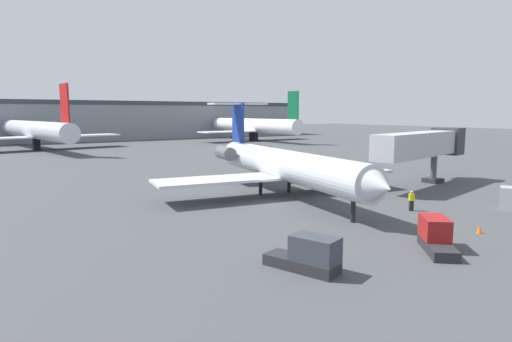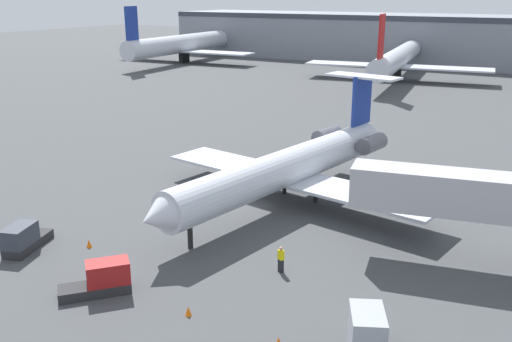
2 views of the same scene
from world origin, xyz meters
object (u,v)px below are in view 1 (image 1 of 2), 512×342
at_px(traffic_cone_mid, 479,229).
at_px(traffic_cone_far, 324,243).
at_px(parked_airliner_centre, 254,126).
at_px(baggage_tug_lead, 309,256).
at_px(baggage_tug_trailing, 436,236).
at_px(parked_airliner_west_mid, 36,131).
at_px(ground_crew_marshaller, 411,201).
at_px(regional_jet, 281,164).
at_px(jet_bridge, 425,144).

height_order(traffic_cone_mid, traffic_cone_far, same).
relative_size(traffic_cone_far, parked_airliner_centre, 0.01).
distance_m(baggage_tug_lead, traffic_cone_far, 4.22).
xyz_separation_m(baggage_tug_trailing, parked_airliner_centre, (45.82, 88.86, 3.42)).
height_order(baggage_tug_lead, traffic_cone_mid, baggage_tug_lead).
relative_size(parked_airliner_west_mid, parked_airliner_centre, 1.08).
relative_size(ground_crew_marshaller, baggage_tug_trailing, 0.43).
height_order(regional_jet, parked_airliner_centre, parked_airliner_centre).
relative_size(traffic_cone_far, parked_airliner_west_mid, 0.01).
bearing_deg(regional_jet, traffic_cone_far, -117.97).
distance_m(ground_crew_marshaller, traffic_cone_far, 13.28).
xyz_separation_m(baggage_tug_lead, traffic_cone_far, (3.34, 2.52, -0.56)).
distance_m(traffic_cone_mid, traffic_cone_far, 11.44).
xyz_separation_m(jet_bridge, parked_airliner_centre, (26.30, 74.14, -0.31)).
xyz_separation_m(traffic_cone_mid, parked_airliner_centre, (40.15, 88.35, 3.98)).
bearing_deg(regional_jet, parked_airliner_centre, 58.35).
height_order(traffic_cone_far, parked_airliner_centre, parked_airliner_centre).
bearing_deg(jet_bridge, baggage_tug_lead, -154.77).
height_order(baggage_tug_lead, parked_airliner_centre, parked_airliner_centre).
relative_size(traffic_cone_mid, parked_airliner_west_mid, 0.01).
distance_m(baggage_tug_trailing, traffic_cone_far, 6.61).
distance_m(parked_airliner_west_mid, parked_airliner_centre, 55.87).
distance_m(jet_bridge, ground_crew_marshaller, 14.48).
height_order(traffic_cone_far, parked_airliner_west_mid, parked_airliner_west_mid).
bearing_deg(parked_airliner_west_mid, traffic_cone_mid, -79.91).
xyz_separation_m(regional_jet, parked_airliner_west_mid, (-12.64, 70.14, 1.07)).
xyz_separation_m(traffic_cone_far, parked_airliner_west_mid, (-4.82, 84.87, 3.93)).
bearing_deg(traffic_cone_far, parked_airliner_centre, 58.97).
bearing_deg(baggage_tug_lead, ground_crew_marshaller, 20.04).
bearing_deg(traffic_cone_mid, parked_airliner_west_mid, 100.09).
height_order(jet_bridge, baggage_tug_lead, jet_bridge).
relative_size(ground_crew_marshaller, traffic_cone_far, 3.07).
distance_m(ground_crew_marshaller, baggage_tug_lead, 17.21).
bearing_deg(baggage_tug_trailing, parked_airliner_centre, 62.72).
height_order(jet_bridge, traffic_cone_far, jet_bridge).
distance_m(baggage_tug_lead, baggage_tug_trailing, 8.70).
distance_m(ground_crew_marshaller, baggage_tug_trailing, 10.59).
xyz_separation_m(baggage_tug_lead, parked_airliner_west_mid, (-1.48, 87.39, 3.37)).
height_order(regional_jet, jet_bridge, regional_jet).
bearing_deg(ground_crew_marshaller, baggage_tug_lead, -159.96).
xyz_separation_m(traffic_cone_far, parked_airliner_centre, (51.05, 84.86, 3.98)).
distance_m(regional_jet, traffic_cone_mid, 18.69).
height_order(parked_airliner_west_mid, parked_airliner_centre, parked_airliner_centre).
xyz_separation_m(regional_jet, traffic_cone_far, (-7.82, -14.73, -2.86)).
relative_size(regional_jet, jet_bridge, 1.69).
bearing_deg(traffic_cone_far, baggage_tug_lead, -143.00).
distance_m(ground_crew_marshaller, parked_airliner_centre, 90.06).
xyz_separation_m(traffic_cone_mid, traffic_cone_far, (-10.90, 3.49, 0.00)).
xyz_separation_m(traffic_cone_mid, parked_airliner_west_mid, (-15.72, 88.36, 3.93)).
distance_m(regional_jet, jet_bridge, 17.46).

